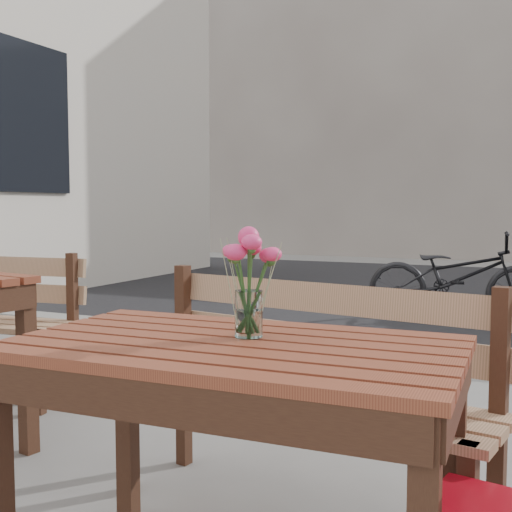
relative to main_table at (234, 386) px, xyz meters
The scene contains 5 objects.
street 5.11m from the main_table, 90.03° to the left, with size 30.00×8.12×0.12m.
main_table is the anchor object (origin of this frame).
main_bench 0.62m from the main_table, 90.88° to the left, with size 1.49×0.66×0.89m.
main_vase 0.33m from the main_table, 80.86° to the left, with size 0.17×0.17×0.31m.
bicycle 4.92m from the main_table, 90.36° to the left, with size 0.59×1.69×0.89m, color black.
Camera 1 is at (0.78, -1.56, 1.12)m, focal length 45.00 mm.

